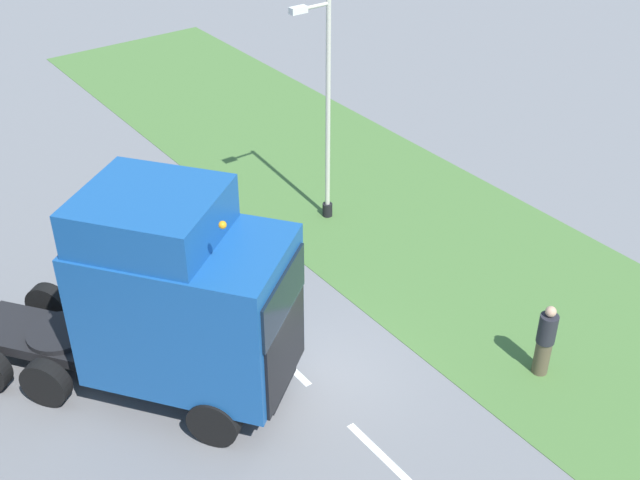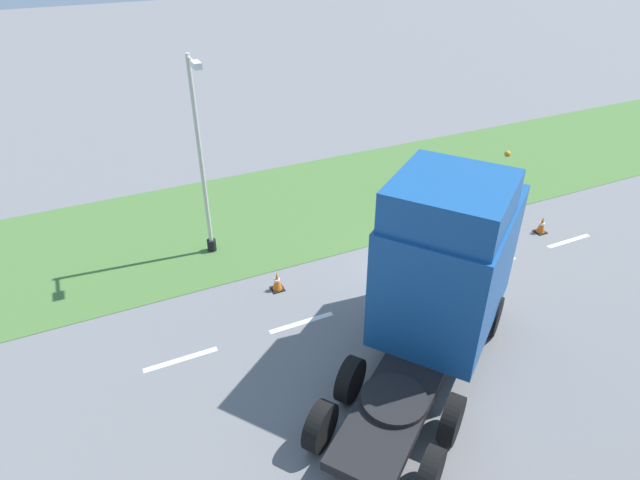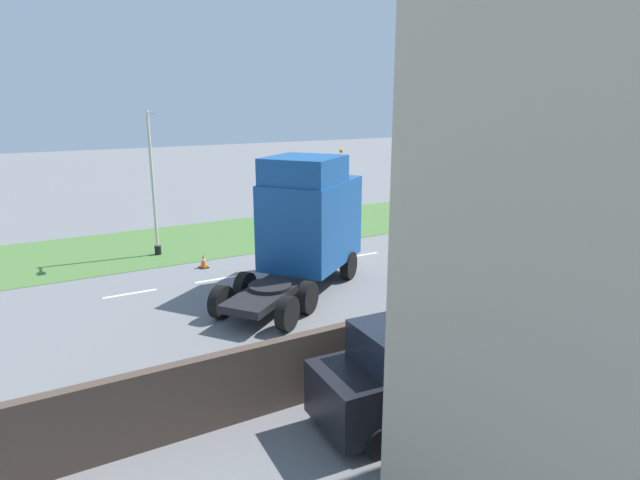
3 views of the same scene
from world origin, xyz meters
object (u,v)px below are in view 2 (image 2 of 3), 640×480
at_px(pedestrian, 424,183).
at_px(lamp_post, 203,169).
at_px(lorry_cab, 445,268).
at_px(traffic_cone_lead, 542,225).
at_px(traffic_cone_trailing, 277,281).

bearing_deg(pedestrian, lamp_post, -90.59).
relative_size(lamp_post, pedestrian, 3.49).
bearing_deg(lorry_cab, pedestrian, 111.01).
distance_m(lorry_cab, traffic_cone_lead, 7.41).
xyz_separation_m(pedestrian, traffic_cone_lead, (3.42, 2.46, -0.58)).
relative_size(lamp_post, traffic_cone_trailing, 10.56).
height_order(pedestrian, traffic_cone_lead, pedestrian).
distance_m(lamp_post, pedestrian, 8.14).
distance_m(lamp_post, traffic_cone_trailing, 3.92).
bearing_deg(lorry_cab, lamp_post, 174.02).
relative_size(lorry_cab, pedestrian, 3.90).
xyz_separation_m(lorry_cab, traffic_cone_lead, (-2.97, 6.46, -2.06)).
distance_m(pedestrian, traffic_cone_trailing, 7.25).
bearing_deg(lamp_post, lorry_cab, 30.94).
relative_size(lorry_cab, lamp_post, 1.12).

